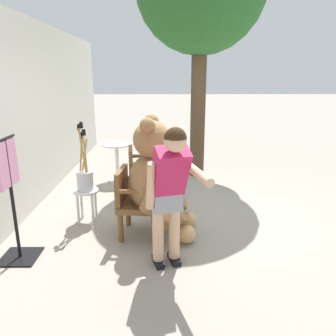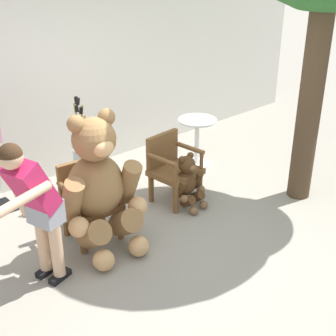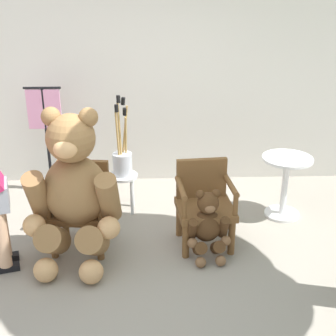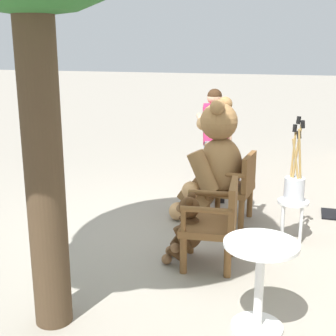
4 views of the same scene
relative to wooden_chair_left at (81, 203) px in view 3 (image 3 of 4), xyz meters
name	(u,v)px [view 3 (image 3 of 4)]	position (x,y,z in m)	size (l,w,h in m)	color
ground_plane	(143,283)	(0.62, -0.71, -0.46)	(60.00, 60.00, 0.00)	gray
back_wall	(143,75)	(0.62, 1.69, 0.94)	(10.00, 0.16, 2.80)	beige
wooden_chair_left	(81,203)	(0.00, 0.00, 0.00)	(0.61, 0.57, 0.86)	brown
wooden_chair_right	(204,202)	(1.24, 0.00, 0.00)	(0.61, 0.57, 0.86)	brown
teddy_bear_large	(74,190)	(-0.01, -0.26, 0.28)	(0.92, 0.89, 1.52)	olive
teddy_bear_small	(208,225)	(1.25, -0.28, -0.11)	(0.43, 0.42, 0.71)	#4C3019
white_stool	(123,183)	(0.38, 0.71, -0.11)	(0.34, 0.34, 0.46)	silver
brush_bucket	(122,159)	(0.38, 0.71, 0.19)	(0.22, 0.22, 0.93)	silver
round_side_table	(285,180)	(2.22, 0.53, -0.01)	(0.56, 0.56, 0.72)	white
clothing_display_stand	(47,138)	(-0.57, 1.25, 0.26)	(0.44, 0.40, 1.36)	black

